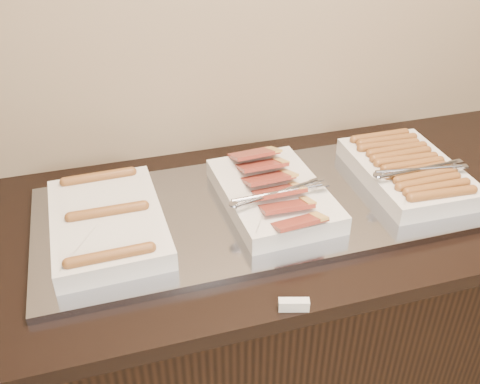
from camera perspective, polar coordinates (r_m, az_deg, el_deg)
name	(u,v)px	position (r m, az deg, el deg)	size (l,w,h in m)	color
counter	(260,326)	(1.73, 2.18, -14.14)	(2.06, 0.76, 0.90)	black
warming_tray	(267,206)	(1.42, 2.91, -1.54)	(1.20, 0.50, 0.02)	#9496A1
dish_left	(107,222)	(1.35, -13.97, -3.08)	(0.27, 0.40, 0.07)	silver
dish_center	(273,193)	(1.40, 3.55, -0.13)	(0.28, 0.41, 0.09)	silver
dish_right	(408,170)	(1.57, 17.51, 2.27)	(0.28, 0.39, 0.08)	silver
label_holder	(294,305)	(1.15, 5.76, -11.87)	(0.06, 0.02, 0.03)	silver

